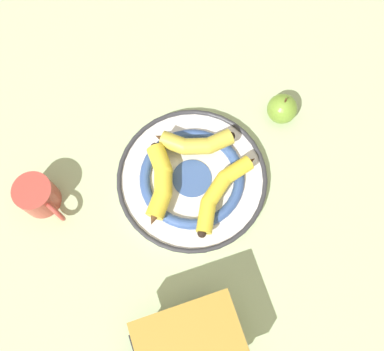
{
  "coord_description": "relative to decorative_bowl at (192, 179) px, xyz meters",
  "views": [
    {
      "loc": [
        0.08,
        0.3,
        0.93
      ],
      "look_at": [
        -0.02,
        0.02,
        0.04
      ],
      "focal_mm": 42.0,
      "sensor_mm": 36.0,
      "label": 1
    }
  ],
  "objects": [
    {
      "name": "banana_b",
      "position": [
        -0.03,
        -0.06,
        0.04
      ],
      "size": [
        0.17,
        0.09,
        0.04
      ],
      "rotation": [
        0.0,
        0.0,
        -3.46
      ],
      "color": "gold",
      "rests_on": "decorative_bowl"
    },
    {
      "name": "ground_plane",
      "position": [
        0.02,
        -0.02,
        -0.02
      ],
      "size": [
        2.8,
        2.8,
        0.0
      ],
      "primitive_type": "plane",
      "color": "#B2C693"
    },
    {
      "name": "coffee_mug",
      "position": [
        0.31,
        -0.07,
        0.02
      ],
      "size": [
        0.08,
        0.12,
        0.08
      ],
      "rotation": [
        0.0,
        0.0,
        2.07
      ],
      "color": "#B24238",
      "rests_on": "ground_plane"
    },
    {
      "name": "book_stack",
      "position": [
        0.12,
        0.32,
        0.04
      ],
      "size": [
        0.2,
        0.16,
        0.12
      ],
      "rotation": [
        0.0,
        0.0,
        3.24
      ],
      "color": "black",
      "rests_on": "ground_plane"
    },
    {
      "name": "banana_c",
      "position": [
        -0.04,
        0.05,
        0.03
      ],
      "size": [
        0.17,
        0.13,
        0.03
      ],
      "rotation": [
        0.0,
        0.0,
        -5.63
      ],
      "color": "yellow",
      "rests_on": "decorative_bowl"
    },
    {
      "name": "decorative_bowl",
      "position": [
        0.0,
        0.0,
        0.0
      ],
      "size": [
        0.32,
        0.32,
        0.04
      ],
      "color": "white",
      "rests_on": "ground_plane"
    },
    {
      "name": "apple",
      "position": [
        -0.24,
        -0.08,
        0.02
      ],
      "size": [
        0.07,
        0.07,
        0.08
      ],
      "color": "olive",
      "rests_on": "ground_plane"
    },
    {
      "name": "banana_a",
      "position": [
        0.07,
        -0.0,
        0.04
      ],
      "size": [
        0.09,
        0.17,
        0.04
      ],
      "rotation": [
        0.0,
        0.0,
        -1.91
      ],
      "color": "yellow",
      "rests_on": "decorative_bowl"
    }
  ]
}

